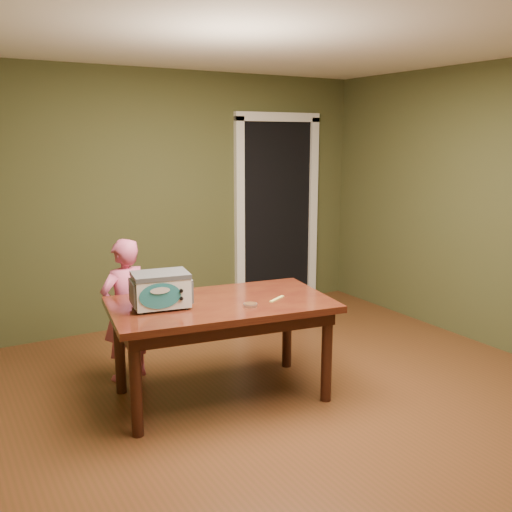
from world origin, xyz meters
name	(u,v)px	position (x,y,z in m)	size (l,w,h in m)	color
floor	(309,413)	(0.00, 0.00, 0.00)	(5.00, 5.00, 0.00)	#5C311A
room_shell	(314,172)	(0.00, 0.00, 1.71)	(4.52, 5.02, 2.61)	#414524
doorway	(263,211)	(1.30, 2.78, 1.06)	(1.10, 0.66, 2.25)	black
dining_table	(221,314)	(-0.42, 0.55, 0.65)	(1.72, 1.14, 0.75)	#3B130D
toy_oven	(161,289)	(-0.85, 0.63, 0.89)	(0.45, 0.34, 0.25)	#4C4F54
baking_pan	(250,305)	(-0.29, 0.34, 0.76)	(0.10, 0.10, 0.02)	silver
spatula	(277,299)	(-0.03, 0.39, 0.75)	(0.18, 0.03, 0.01)	#CFC45A
child	(125,310)	(-0.92, 1.25, 0.58)	(0.42, 0.28, 1.16)	#D55782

